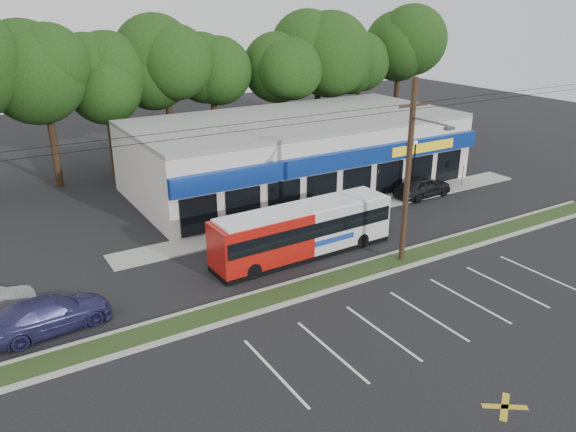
% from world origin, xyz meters
% --- Properties ---
extents(ground, '(120.00, 120.00, 0.00)m').
position_xyz_m(ground, '(0.00, 0.00, 0.00)').
color(ground, black).
rests_on(ground, ground).
extents(grass_strip, '(40.00, 1.60, 0.12)m').
position_xyz_m(grass_strip, '(0.00, 1.00, 0.06)').
color(grass_strip, '#263716').
rests_on(grass_strip, ground).
extents(curb_south, '(40.00, 0.25, 0.14)m').
position_xyz_m(curb_south, '(0.00, 0.15, 0.07)').
color(curb_south, '#9E9E93').
rests_on(curb_south, ground).
extents(curb_north, '(40.00, 0.25, 0.14)m').
position_xyz_m(curb_north, '(0.00, 1.85, 0.07)').
color(curb_north, '#9E9E93').
rests_on(curb_north, ground).
extents(sidewalk, '(32.00, 2.20, 0.10)m').
position_xyz_m(sidewalk, '(5.00, 9.00, 0.05)').
color(sidewalk, '#9E9E93').
rests_on(sidewalk, ground).
extents(strip_mall, '(25.00, 12.55, 5.30)m').
position_xyz_m(strip_mall, '(5.50, 15.91, 2.65)').
color(strip_mall, '#BBB9AE').
rests_on(strip_mall, ground).
extents(utility_pole, '(50.00, 2.77, 10.00)m').
position_xyz_m(utility_pole, '(2.83, 0.93, 5.41)').
color(utility_pole, black).
rests_on(utility_pole, ground).
extents(lamp_post, '(0.30, 0.30, 4.25)m').
position_xyz_m(lamp_post, '(11.00, 8.80, 2.67)').
color(lamp_post, black).
rests_on(lamp_post, ground).
extents(sign_post, '(0.45, 0.10, 2.23)m').
position_xyz_m(sign_post, '(16.00, 8.57, 1.56)').
color(sign_post, '#59595E').
rests_on(sign_post, ground).
extents(tree_line, '(46.76, 6.76, 11.83)m').
position_xyz_m(tree_line, '(4.00, 26.00, 8.42)').
color(tree_line, black).
rests_on(tree_line, ground).
extents(metrobus, '(10.96, 2.63, 2.93)m').
position_xyz_m(metrobus, '(-1.21, 4.50, 1.55)').
color(metrobus, '#AF140D').
rests_on(metrobus, ground).
extents(car_dark, '(4.76, 2.14, 1.59)m').
position_xyz_m(car_dark, '(11.76, 8.50, 0.79)').
color(car_dark, black).
rests_on(car_dark, ground).
extents(car_blue, '(5.43, 2.70, 1.51)m').
position_xyz_m(car_blue, '(-14.84, 3.71, 0.76)').
color(car_blue, navy).
rests_on(car_blue, ground).
extents(pedestrian_a, '(0.76, 0.68, 1.74)m').
position_xyz_m(pedestrian_a, '(6.18, 6.00, 0.87)').
color(pedestrian_a, silver).
rests_on(pedestrian_a, ground).
extents(pedestrian_b, '(0.85, 0.68, 1.69)m').
position_xyz_m(pedestrian_b, '(3.03, 8.50, 0.85)').
color(pedestrian_b, beige).
rests_on(pedestrian_b, ground).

